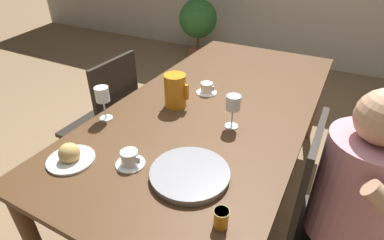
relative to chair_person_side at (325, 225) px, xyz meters
name	(u,v)px	position (x,y,z in m)	size (l,w,h in m)	color
ground_plane	(213,191)	(-0.70, 0.41, -0.49)	(20.00, 20.00, 0.00)	#7F6647
dining_table	(217,113)	(-0.70, 0.41, 0.16)	(1.05, 2.16, 0.73)	#472D19
chair_person_side	(325,225)	(0.00, 0.00, 0.00)	(0.42, 0.42, 0.95)	black
chair_opposite	(108,122)	(-1.41, 0.20, 0.00)	(0.42, 0.42, 0.95)	black
person_seated	(361,206)	(0.09, -0.03, 0.19)	(0.39, 0.41, 1.16)	#33333D
red_pitcher	(175,91)	(-0.90, 0.25, 0.33)	(0.15, 0.12, 0.19)	orange
wine_glass_water	(233,104)	(-0.53, 0.20, 0.36)	(0.07, 0.07, 0.18)	white
wine_glass_juice	(102,96)	(-1.16, -0.04, 0.37)	(0.07, 0.07, 0.18)	white
teacup_near_person	(130,159)	(-0.80, -0.28, 0.26)	(0.13, 0.13, 0.07)	white
teacup_across	(207,89)	(-0.81, 0.48, 0.26)	(0.13, 0.13, 0.07)	white
serving_tray	(190,174)	(-0.54, -0.23, 0.25)	(0.33, 0.33, 0.03)	gray
bread_plate	(70,156)	(-1.05, -0.39, 0.26)	(0.20, 0.20, 0.09)	white
jam_jar_amber	(221,218)	(-0.33, -0.40, 0.27)	(0.05, 0.05, 0.07)	#C67A1E
potted_plant	(198,21)	(-2.02, 2.73, 0.06)	(0.52, 0.52, 0.85)	#A8603D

